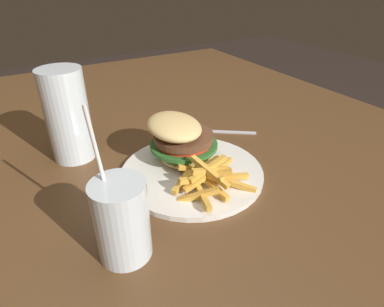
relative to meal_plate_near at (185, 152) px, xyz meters
name	(u,v)px	position (x,y,z in m)	size (l,w,h in m)	color
dining_table	(160,203)	(0.02, 0.05, -0.12)	(1.66, 1.34, 0.75)	brown
meal_plate_near	(185,152)	(0.00, 0.00, 0.00)	(0.27, 0.27, 0.10)	white
beer_glass	(68,118)	(0.15, 0.18, 0.05)	(0.08, 0.08, 0.18)	silver
juice_glass	(122,223)	(-0.15, 0.18, 0.02)	(0.07, 0.07, 0.22)	silver
spoon	(192,128)	(0.13, -0.09, -0.03)	(0.13, 0.17, 0.02)	silver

